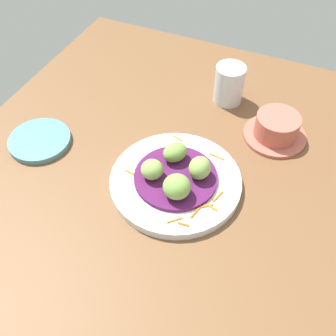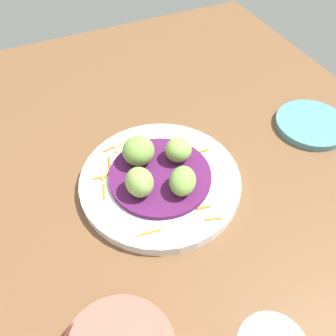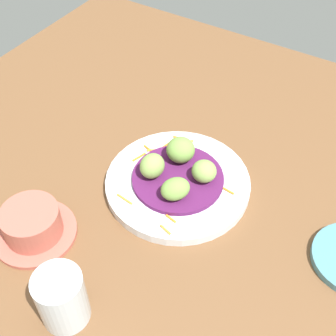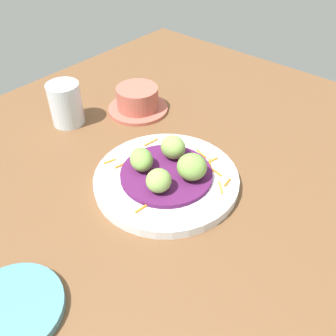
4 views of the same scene
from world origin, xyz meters
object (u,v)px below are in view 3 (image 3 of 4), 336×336
(main_plate, at_px, (178,183))
(water_glass, at_px, (62,298))
(guac_scoop_left, at_px, (152,166))
(guac_scoop_right, at_px, (204,171))
(guac_scoop_back, at_px, (181,150))
(guac_scoop_center, at_px, (175,189))
(terracotta_bowl, at_px, (32,225))

(main_plate, relative_size, water_glass, 2.80)
(guac_scoop_left, xyz_separation_m, water_glass, (-0.03, 0.29, -0.00))
(guac_scoop_right, bearing_deg, guac_scoop_back, -20.08)
(guac_scoop_left, bearing_deg, guac_scoop_right, -155.08)
(guac_scoop_left, distance_m, guac_scoop_back, 0.07)
(guac_scoop_center, xyz_separation_m, terracotta_bowl, (0.17, 0.18, -0.02))
(guac_scoop_center, height_order, guac_scoop_right, guac_scoop_right)
(main_plate, relative_size, guac_scoop_center, 5.09)
(guac_scoop_right, height_order, guac_scoop_back, guac_scoop_back)
(guac_scoop_center, height_order, guac_scoop_back, guac_scoop_back)
(guac_scoop_right, relative_size, terracotta_bowl, 0.32)
(guac_scoop_left, relative_size, water_glass, 0.51)
(guac_scoop_right, bearing_deg, water_glass, 80.54)
(guac_scoop_center, height_order, terracotta_bowl, guac_scoop_center)
(guac_scoop_back, bearing_deg, terracotta_bowl, 63.32)
(guac_scoop_left, bearing_deg, guac_scoop_back, -110.08)
(main_plate, bearing_deg, terracotta_bowl, 55.42)
(guac_scoop_back, bearing_deg, guac_scoop_left, 69.92)
(main_plate, relative_size, guac_scoop_right, 5.95)
(main_plate, height_order, water_glass, water_glass)
(guac_scoop_left, height_order, guac_scoop_back, same)
(terracotta_bowl, bearing_deg, main_plate, -124.58)
(guac_scoop_center, relative_size, guac_scoop_right, 1.17)
(main_plate, bearing_deg, guac_scoop_back, -65.08)
(guac_scoop_center, distance_m, water_glass, 0.26)
(guac_scoop_right, distance_m, terracotta_bowl, 0.31)
(main_plate, height_order, guac_scoop_back, guac_scoop_back)
(guac_scoop_left, distance_m, guac_scoop_right, 0.09)
(guac_scoop_back, height_order, water_glass, water_glass)
(main_plate, xyz_separation_m, terracotta_bowl, (0.15, 0.22, 0.02))
(main_plate, relative_size, guac_scoop_back, 5.01)
(water_glass, bearing_deg, guac_scoop_center, -96.81)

